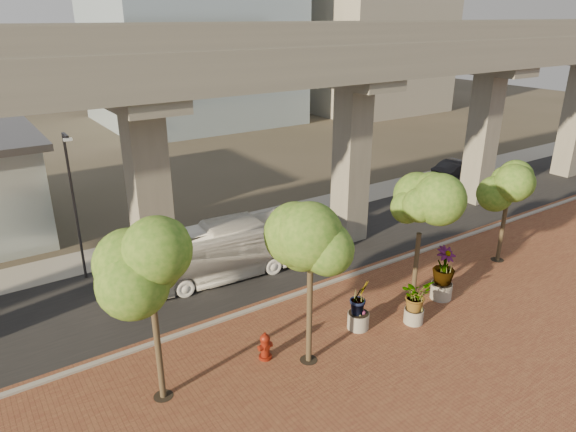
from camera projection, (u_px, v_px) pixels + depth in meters
ground at (284, 277)px, 26.73m from camera, size 160.00×160.00×0.00m
brick_plaza at (394, 355)px, 20.53m from camera, size 70.00×13.00×0.06m
asphalt_road at (264, 262)px, 28.26m from camera, size 90.00×8.00×0.04m
curb_strip at (306, 291)px, 25.15m from camera, size 70.00×0.25×0.16m
far_sidewalk at (219, 230)px, 32.51m from camera, size 90.00×3.00×0.06m
transit_viaduct at (261, 132)px, 25.61m from camera, size 72.00×5.60×12.40m
midrise_block at (371, 20)px, 69.87m from camera, size 18.00×16.00×24.00m
transit_bus at (215, 253)px, 26.02m from camera, size 10.59×3.30×2.91m
parked_car at (459, 170)px, 42.05m from camera, size 5.32×2.15×1.72m
fire_hydrant at (265, 346)px, 20.10m from camera, size 0.58×0.52×1.16m
planter_front at (415, 297)px, 22.20m from camera, size 1.89×1.89×2.08m
planter_right at (444, 268)px, 24.03m from camera, size 2.46×2.46×2.62m
planter_left at (359, 300)px, 21.76m from camera, size 2.08×2.08×2.29m
street_tree_far_west at (150, 270)px, 16.42m from camera, size 3.59×3.59×6.69m
street_tree_near_west at (311, 246)px, 18.37m from camera, size 3.62×3.62×6.60m
street_tree_near_east at (421, 213)px, 22.71m from camera, size 3.42×3.42×6.06m
street_tree_far_east at (510, 186)px, 26.84m from camera, size 3.31×3.31×5.86m
streetlamp_west at (74, 198)px, 24.92m from camera, size 0.38×1.10×7.59m
streetlamp_east at (350, 134)px, 35.04m from camera, size 0.43×1.27×8.73m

